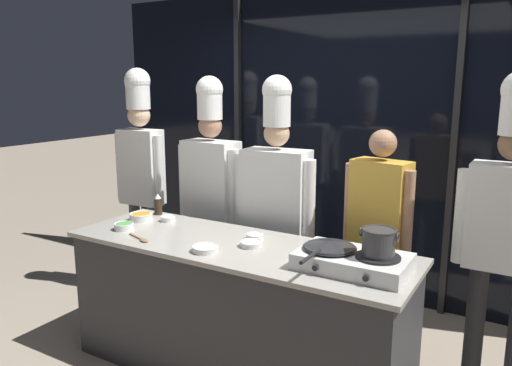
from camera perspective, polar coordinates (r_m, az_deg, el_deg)
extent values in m
cube|color=black|center=(4.50, 9.06, 4.47)|extent=(4.70, 0.04, 2.70)
cube|color=#232326|center=(4.91, -2.08, 5.20)|extent=(0.05, 0.05, 2.70)
cube|color=#232326|center=(4.19, 21.63, 3.28)|extent=(0.05, 0.05, 2.70)
cube|color=#2D2D30|center=(3.34, -2.25, -14.50)|extent=(2.19, 0.70, 0.86)
cube|color=#A39E93|center=(3.17, -2.32, -7.27)|extent=(2.26, 0.74, 0.03)
cube|color=silver|center=(2.80, 11.00, -8.80)|extent=(0.60, 0.37, 0.09)
cylinder|color=black|center=(2.82, 8.40, -7.39)|extent=(0.24, 0.24, 0.01)
cylinder|color=black|center=(2.67, 6.77, -9.63)|extent=(0.03, 0.01, 0.03)
cylinder|color=black|center=(2.74, 13.76, -8.21)|extent=(0.24, 0.24, 0.01)
cylinder|color=black|center=(2.58, 12.42, -10.60)|extent=(0.03, 0.01, 0.03)
cylinder|color=#232326|center=(2.82, 8.41, -7.19)|extent=(0.28, 0.28, 0.01)
cone|color=#232326|center=(2.81, 8.42, -6.89)|extent=(0.30, 0.30, 0.04)
cylinder|color=black|center=(2.59, 6.25, -8.31)|extent=(0.02, 0.23, 0.02)
cylinder|color=#333335|center=(2.71, 13.84, -6.66)|extent=(0.17, 0.17, 0.14)
torus|color=#333335|center=(2.69, 13.92, -5.20)|extent=(0.18, 0.18, 0.01)
torus|color=#333335|center=(2.73, 11.90, -5.46)|extent=(0.01, 0.05, 0.05)
torus|color=#333335|center=(2.68, 15.92, -6.00)|extent=(0.01, 0.05, 0.05)
cylinder|color=#332319|center=(3.90, -11.13, -2.64)|extent=(0.06, 0.06, 0.13)
cone|color=white|center=(3.88, -11.18, -1.48)|extent=(0.05, 0.05, 0.04)
cylinder|color=white|center=(3.04, -5.85, -7.52)|extent=(0.16, 0.16, 0.03)
torus|color=white|center=(3.04, -5.85, -7.24)|extent=(0.16, 0.16, 0.01)
cylinder|color=silver|center=(3.04, -5.85, -7.36)|extent=(0.13, 0.13, 0.02)
cylinder|color=white|center=(3.77, -12.99, -3.82)|extent=(0.17, 0.17, 0.05)
torus|color=white|center=(3.77, -13.01, -3.45)|extent=(0.17, 0.17, 0.01)
cylinder|color=orange|center=(3.77, -13.00, -3.62)|extent=(0.14, 0.14, 0.03)
cylinder|color=white|center=(3.25, -0.14, -6.18)|extent=(0.11, 0.11, 0.03)
torus|color=white|center=(3.24, -0.14, -5.89)|extent=(0.11, 0.11, 0.01)
cylinder|color=beige|center=(3.25, -0.14, -6.01)|extent=(0.09, 0.09, 0.02)
cylinder|color=white|center=(3.11, -0.57, -7.01)|extent=(0.14, 0.14, 0.03)
torus|color=white|center=(3.11, -0.57, -6.74)|extent=(0.14, 0.14, 0.01)
cylinder|color=white|center=(3.11, -0.57, -6.85)|extent=(0.11, 0.11, 0.02)
cylinder|color=white|center=(3.57, -14.86, -4.85)|extent=(0.13, 0.13, 0.04)
torus|color=white|center=(3.57, -14.87, -4.52)|extent=(0.14, 0.14, 0.01)
cylinder|color=#4C9E47|center=(3.57, -14.87, -4.67)|extent=(0.11, 0.11, 0.02)
cylinder|color=white|center=(3.72, -10.03, -4.06)|extent=(0.11, 0.11, 0.03)
torus|color=white|center=(3.71, -10.04, -3.80)|extent=(0.11, 0.11, 0.01)
cylinder|color=silver|center=(3.71, -10.04, -3.91)|extent=(0.09, 0.09, 0.02)
cube|color=olive|center=(3.39, -13.59, -5.95)|extent=(0.16, 0.07, 0.01)
ellipsoid|color=olive|center=(3.29, -12.65, -6.40)|extent=(0.09, 0.07, 0.02)
cylinder|color=#4C4C51|center=(4.64, -11.56, -7.34)|extent=(0.10, 0.10, 0.82)
cylinder|color=#4C4C51|center=(4.77, -13.54, -6.91)|extent=(0.10, 0.10, 0.82)
cube|color=white|center=(4.52, -12.98, 1.80)|extent=(0.39, 0.22, 0.66)
cylinder|color=white|center=(4.37, -11.08, 1.39)|extent=(0.08, 0.08, 0.61)
cylinder|color=white|center=(4.64, -15.22, 1.79)|extent=(0.08, 0.08, 0.61)
sphere|color=beige|center=(4.47, -13.24, 7.53)|extent=(0.20, 0.20, 0.20)
cylinder|color=white|center=(4.46, -13.35, 9.75)|extent=(0.20, 0.20, 0.24)
sphere|color=white|center=(4.46, -13.42, 11.28)|extent=(0.22, 0.22, 0.22)
cylinder|color=#4C4C51|center=(4.18, -3.63, -9.51)|extent=(0.12, 0.12, 0.79)
cylinder|color=#4C4C51|center=(4.32, -6.28, -8.81)|extent=(0.12, 0.12, 0.79)
cube|color=white|center=(4.05, -5.15, 0.33)|extent=(0.47, 0.26, 0.64)
cylinder|color=white|center=(3.87, -2.57, -0.45)|extent=(0.09, 0.09, 0.59)
cylinder|color=white|center=(4.19, -8.16, 0.37)|extent=(0.09, 0.09, 0.59)
sphere|color=#A87A5B|center=(3.99, -5.27, 6.50)|extent=(0.19, 0.19, 0.19)
cylinder|color=white|center=(3.98, -5.31, 8.91)|extent=(0.20, 0.20, 0.23)
sphere|color=white|center=(3.97, -5.35, 10.59)|extent=(0.21, 0.21, 0.21)
cylinder|color=#232326|center=(3.81, 4.06, -11.71)|extent=(0.12, 0.12, 0.78)
cylinder|color=#232326|center=(3.91, 0.45, -11.04)|extent=(0.12, 0.12, 0.78)
cube|color=white|center=(3.64, 2.32, -1.11)|extent=(0.49, 0.28, 0.63)
cylinder|color=white|center=(3.51, 6.02, -2.02)|extent=(0.10, 0.10, 0.58)
cylinder|color=white|center=(3.73, -1.66, -1.15)|extent=(0.10, 0.10, 0.58)
sphere|color=tan|center=(3.57, 2.38, 5.66)|extent=(0.19, 0.19, 0.19)
cylinder|color=white|center=(3.56, 2.40, 8.53)|extent=(0.20, 0.20, 0.26)
sphere|color=white|center=(3.56, 2.42, 10.58)|extent=(0.21, 0.21, 0.21)
cylinder|color=#4C4C51|center=(3.65, 14.90, -13.39)|extent=(0.10, 0.10, 0.76)
cylinder|color=#4C4C51|center=(3.73, 11.97, -12.62)|extent=(0.10, 0.10, 0.76)
cube|color=gold|center=(3.46, 13.95, -2.54)|extent=(0.41, 0.27, 0.62)
cylinder|color=#A87A5B|center=(3.35, 16.92, -3.42)|extent=(0.08, 0.08, 0.57)
cylinder|color=#A87A5B|center=(3.54, 10.67, -2.30)|extent=(0.08, 0.08, 0.57)
sphere|color=#A87A5B|center=(3.39, 14.30, 4.41)|extent=(0.18, 0.18, 0.18)
cylinder|color=#232326|center=(3.56, 23.73, -14.46)|extent=(0.12, 0.12, 0.79)
cube|color=white|center=(3.31, 26.81, -3.55)|extent=(0.44, 0.24, 0.64)
cylinder|color=white|center=(3.31, 22.46, -3.53)|extent=(0.09, 0.09, 0.59)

